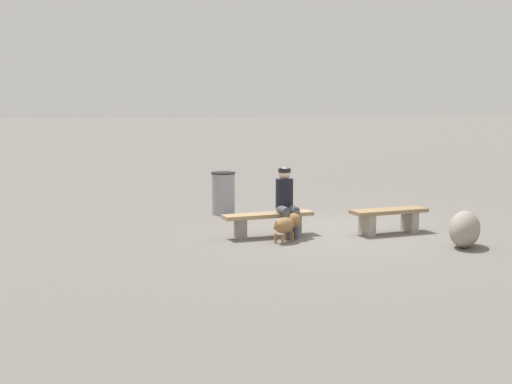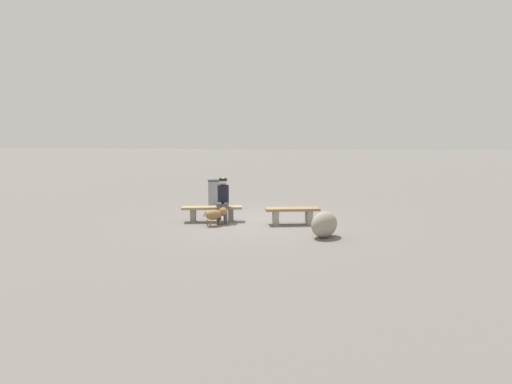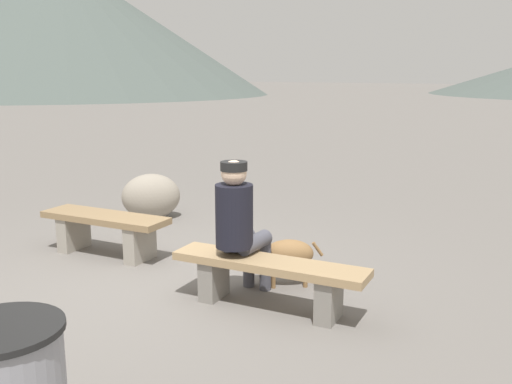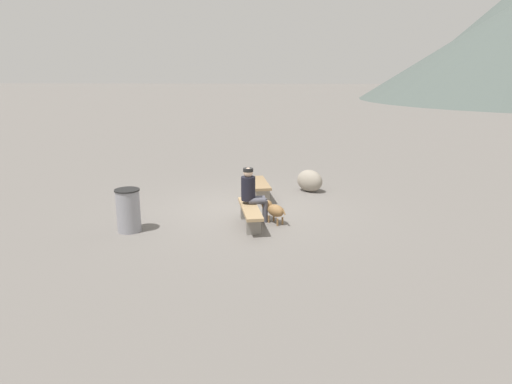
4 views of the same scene
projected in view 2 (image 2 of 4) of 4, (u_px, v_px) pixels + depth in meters
ground at (255, 222)px, 11.67m from camera, size 210.00×210.00×0.06m
bench_left at (292, 213)px, 11.20m from camera, size 1.58×0.72×0.47m
bench_right at (212, 211)px, 11.59m from camera, size 1.79×0.70×0.44m
seated_person at (223, 197)px, 11.48m from camera, size 0.38×0.63×1.29m
dog at (216, 214)px, 11.04m from camera, size 0.63×0.60×0.50m
trash_bin at (215, 193)px, 14.24m from camera, size 0.55×0.55×0.96m
boulder at (324, 224)px, 9.68m from camera, size 0.91×0.96×0.64m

